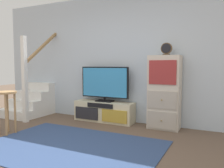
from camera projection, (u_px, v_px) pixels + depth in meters
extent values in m
plane|color=brown|center=(41.00, 163.00, 2.84)|extent=(20.00, 20.00, 0.00)
cube|color=silver|center=(122.00, 58.00, 4.93)|extent=(6.40, 0.12, 2.70)
cube|color=navy|center=(71.00, 147.00, 3.38)|extent=(2.60, 1.80, 0.01)
cube|color=beige|center=(104.00, 111.00, 4.92)|extent=(1.31, 0.36, 0.42)
cube|color=#232328|center=(86.00, 113.00, 4.90)|extent=(0.55, 0.02, 0.25)
cube|color=#B79333|center=(114.00, 116.00, 4.61)|extent=(0.55, 0.02, 0.25)
cube|color=black|center=(100.00, 106.00, 4.74)|extent=(0.59, 0.02, 0.09)
cube|color=black|center=(105.00, 101.00, 4.92)|extent=(0.36, 0.22, 0.02)
cylinder|color=black|center=(105.00, 99.00, 4.92)|extent=(0.05, 0.05, 0.06)
cube|color=black|center=(105.00, 82.00, 4.89)|extent=(1.09, 0.05, 0.66)
cube|color=#338CCC|center=(104.00, 82.00, 4.86)|extent=(1.04, 0.01, 0.61)
cube|color=beige|center=(164.00, 92.00, 4.32)|extent=(0.58, 0.34, 1.38)
cube|color=#ADA497|center=(162.00, 121.00, 4.20)|extent=(0.53, 0.02, 0.32)
sphere|color=olive|center=(161.00, 121.00, 4.19)|extent=(0.03, 0.03, 0.03)
cube|color=#ADA497|center=(162.00, 100.00, 4.17)|extent=(0.53, 0.02, 0.32)
sphere|color=olive|center=(162.00, 100.00, 4.16)|extent=(0.03, 0.03, 0.03)
cube|color=maroon|center=(162.00, 72.00, 4.13)|extent=(0.49, 0.02, 0.44)
cube|color=#4C3823|center=(166.00, 55.00, 4.24)|extent=(0.12, 0.08, 0.02)
cylinder|color=brown|center=(166.00, 48.00, 4.23)|extent=(0.20, 0.04, 0.20)
cylinder|color=black|center=(166.00, 48.00, 4.20)|extent=(0.17, 0.01, 0.17)
cube|color=white|center=(14.00, 114.00, 5.19)|extent=(0.90, 0.26, 0.19)
cube|color=white|center=(23.00, 108.00, 5.42)|extent=(0.90, 0.26, 0.38)
cube|color=white|center=(31.00, 103.00, 5.64)|extent=(0.90, 0.26, 0.57)
cube|color=white|center=(39.00, 97.00, 5.87)|extent=(0.90, 0.26, 0.76)
cube|color=white|center=(46.00, 93.00, 6.09)|extent=(0.90, 0.26, 0.95)
cube|color=white|center=(25.00, 80.00, 4.79)|extent=(0.09, 0.09, 1.80)
cube|color=#9E7547|center=(46.00, 43.00, 5.31)|extent=(0.06, 1.33, 0.99)
cylinder|color=#A37A4C|center=(6.00, 115.00, 3.87)|extent=(0.04, 0.04, 0.71)
cylinder|color=#A37A4C|center=(8.00, 112.00, 4.12)|extent=(0.04, 0.04, 0.71)
cylinder|color=#A37A4C|center=(15.00, 113.00, 4.04)|extent=(0.04, 0.04, 0.71)
cylinder|color=#A37A4C|center=(6.00, 92.00, 3.96)|extent=(0.34, 0.34, 0.03)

